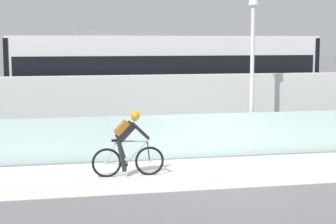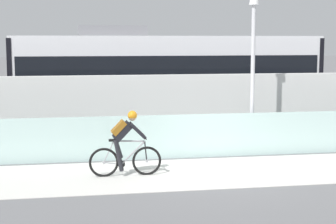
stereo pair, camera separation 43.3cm
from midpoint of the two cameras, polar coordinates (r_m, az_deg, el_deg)
name	(u,v)px [view 2 (the right image)]	position (r m, az deg, el deg)	size (l,w,h in m)	color
ground_plane	(217,172)	(14.19, 5.91, -6.14)	(200.00, 200.00, 0.00)	slate
bike_path_deck	(217,172)	(14.18, 5.91, -6.11)	(32.00, 3.20, 0.01)	silver
glass_parapet	(200,136)	(15.81, 4.09, -2.44)	(32.00, 0.05, 1.23)	silver
concrete_barrier_wall	(187,110)	(17.47, 2.66, 0.17)	(32.00, 0.36, 2.24)	silver
tram_rail_near	(172,133)	(20.03, 1.07, -2.12)	(32.00, 0.08, 0.01)	#595654
tram_rail_far	(165,127)	(21.42, 0.32, -1.50)	(32.00, 0.08, 0.01)	#595654
tram	(166,79)	(20.50, 0.44, 3.41)	(11.06, 2.54, 3.81)	silver
cyclist_on_bike	(125,144)	(13.57, -3.51, -3.28)	(1.77, 0.58, 1.61)	black
lamp_post_antenna	(253,40)	(16.34, 9.46, 7.23)	(0.28, 0.28, 5.20)	gray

